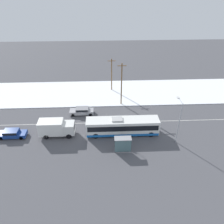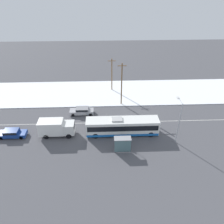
% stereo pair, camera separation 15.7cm
% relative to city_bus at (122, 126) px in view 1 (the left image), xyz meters
% --- Properties ---
extents(ground_plane, '(120.00, 120.00, 0.00)m').
position_rel_city_bus_xyz_m(ground_plane, '(1.33, 3.42, -1.54)').
color(ground_plane, '#4C4C51').
extents(snow_lot, '(80.00, 12.83, 0.12)m').
position_rel_city_bus_xyz_m(snow_lot, '(1.33, 15.70, -1.48)').
color(snow_lot, white).
rests_on(snow_lot, ground_plane).
extents(lane_marking_center, '(60.00, 0.12, 0.00)m').
position_rel_city_bus_xyz_m(lane_marking_center, '(1.33, 3.42, -1.54)').
color(lane_marking_center, silver).
rests_on(lane_marking_center, ground_plane).
extents(city_bus, '(12.49, 2.57, 3.15)m').
position_rel_city_bus_xyz_m(city_bus, '(0.00, 0.00, 0.00)').
color(city_bus, white).
rests_on(city_bus, ground_plane).
extents(box_truck, '(6.03, 2.30, 2.97)m').
position_rel_city_bus_xyz_m(box_truck, '(-11.43, 0.03, 0.09)').
color(box_truck, silver).
rests_on(box_truck, ground_plane).
extents(sedan_car, '(4.72, 1.80, 1.42)m').
position_rel_city_bus_xyz_m(sedan_car, '(-7.53, 6.60, -0.76)').
color(sedan_car, '#9E9EA3').
rests_on(sedan_car, ground_plane).
extents(parked_car_near_truck, '(4.68, 1.80, 1.39)m').
position_rel_city_bus_xyz_m(parked_car_near_truck, '(-18.97, -0.14, -0.77)').
color(parked_car_near_truck, navy).
rests_on(parked_car_near_truck, ground_plane).
extents(pedestrian_at_stop, '(0.61, 0.27, 1.70)m').
position_rel_city_bus_xyz_m(pedestrian_at_stop, '(0.32, -3.29, -0.50)').
color(pedestrian_at_stop, '#23232D').
rests_on(pedestrian_at_stop, ground_plane).
extents(bus_shelter, '(2.66, 1.20, 2.40)m').
position_rel_city_bus_xyz_m(bus_shelter, '(-0.31, -4.56, 0.13)').
color(bus_shelter, gray).
rests_on(bus_shelter, ground_plane).
extents(streetlamp, '(0.36, 2.64, 7.43)m').
position_rel_city_bus_xyz_m(streetlamp, '(8.72, -2.23, 3.16)').
color(streetlamp, '#9EA3A8').
rests_on(streetlamp, ground_plane).
extents(utility_pole_roadside, '(1.80, 0.24, 9.17)m').
position_rel_city_bus_xyz_m(utility_pole_roadside, '(0.61, 10.22, 3.24)').
color(utility_pole_roadside, brown).
rests_on(utility_pole_roadside, ground_plane).
extents(utility_pole_snowlot, '(1.80, 0.24, 7.78)m').
position_rel_city_bus_xyz_m(utility_pole_snowlot, '(-1.12, 17.10, 2.54)').
color(utility_pole_snowlot, brown).
rests_on(utility_pole_snowlot, ground_plane).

